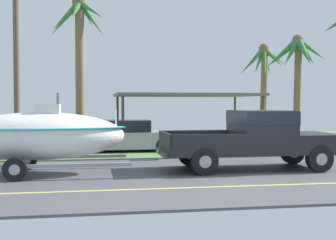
{
  "coord_description": "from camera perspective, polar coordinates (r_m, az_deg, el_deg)",
  "views": [
    {
      "loc": [
        -4.49,
        -12.6,
        2.08
      ],
      "look_at": [
        -2.04,
        1.9,
        1.54
      ],
      "focal_mm": 48.24,
      "sensor_mm": 36.0,
      "label": 1
    }
  ],
  "objects": [
    {
      "name": "carport_awning",
      "position": [
        24.75,
        2.22,
        3.07
      ],
      "size": [
        7.67,
        5.09,
        2.61
      ],
      "color": "#4C4238",
      "rests_on": "ground"
    },
    {
      "name": "pickup_truck_towing",
      "position": [
        14.62,
        11.53,
        -2.03
      ],
      "size": [
        5.7,
        2.17,
        1.86
      ],
      "color": "black",
      "rests_on": "ground"
    },
    {
      "name": "boat_on_trailer",
      "position": [
        13.72,
        -16.0,
        -1.9
      ],
      "size": [
        6.29,
        2.42,
        2.39
      ],
      "color": "gray",
      "rests_on": "ground"
    },
    {
      "name": "ground",
      "position": [
        21.56,
        2.49,
        -3.46
      ],
      "size": [
        36.0,
        22.0,
        0.11
      ],
      "color": "#4C4C51"
    },
    {
      "name": "utility_pole",
      "position": [
        18.05,
        -18.58,
        7.4
      ],
      "size": [
        0.24,
        1.8,
        7.26
      ],
      "color": "brown",
      "rests_on": "ground"
    },
    {
      "name": "parked_sedan_near",
      "position": [
        19.37,
        -5.77,
        -2.07
      ],
      "size": [
        4.67,
        1.82,
        1.38
      ],
      "color": "#99999E",
      "rests_on": "ground"
    },
    {
      "name": "palm_tree_near_right",
      "position": [
        23.75,
        15.85,
        7.12
      ],
      "size": [
        3.11,
        3.63,
        5.57
      ],
      "color": "brown",
      "rests_on": "ground"
    },
    {
      "name": "palm_tree_near_left",
      "position": [
        27.14,
        11.96,
        6.2
      ],
      "size": [
        2.79,
        2.92,
        5.6
      ],
      "color": "brown",
      "rests_on": "ground"
    },
    {
      "name": "palm_tree_mid",
      "position": [
        22.31,
        -11.17,
        10.03
      ],
      "size": [
        2.78,
        2.66,
        7.27
      ],
      "color": "brown",
      "rests_on": "ground"
    }
  ]
}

